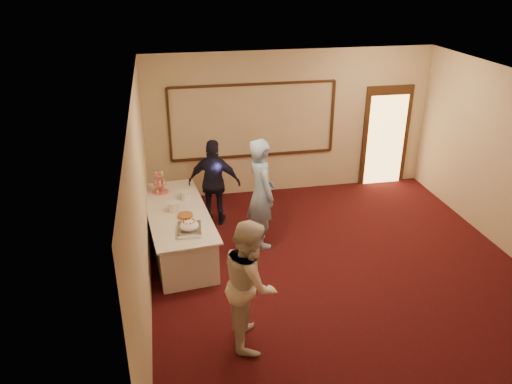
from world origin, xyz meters
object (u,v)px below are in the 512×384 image
tart (185,216)px  guest (214,183)px  woman (251,283)px  buffet_table (178,231)px  pavlova_tray (189,227)px  cupcake_stand (160,184)px  plate_stack_a (174,207)px  man (261,193)px  plate_stack_b (186,195)px

tart → guest: size_ratio=0.17×
woman → guest: (-0.07, 3.30, -0.04)m
buffet_table → pavlova_tray: bearing=-78.5°
cupcake_stand → woman: bearing=-71.8°
plate_stack_a → cupcake_stand: bearing=104.4°
woman → cupcake_stand: bearing=24.4°
man → pavlova_tray: bearing=109.1°
guest → pavlova_tray: bearing=86.9°
buffet_table → woman: 2.59m
buffet_table → man: size_ratio=1.34×
guest → cupcake_stand: bearing=21.2°
man → guest: 1.16m
buffet_table → plate_stack_b: bearing=65.3°
plate_stack_b → woman: size_ratio=0.11×
pavlova_tray → tart: pavlova_tray is taller
pavlova_tray → cupcake_stand: cupcake_stand is taller
buffet_table → man: (1.44, -0.03, 0.59)m
buffet_table → cupcake_stand: (-0.26, 0.81, 0.54)m
guest → man: bearing=143.7°
cupcake_stand → guest: guest is taller
tart → guest: 1.32m
pavlova_tray → plate_stack_b: (0.03, 1.17, 0.00)m
plate_stack_a → tart: bearing=-57.0°
cupcake_stand → man: 1.89m
man → plate_stack_a: bearing=78.9°
guest → woman: bearing=107.6°
pavlova_tray → guest: size_ratio=0.32×
buffet_table → pavlova_tray: 0.90m
buffet_table → plate_stack_b: size_ratio=13.86×
buffet_table → tart: size_ratio=9.20×
buffet_table → cupcake_stand: bearing=107.6°
pavlova_tray → tart: 0.49m
man → woman: 2.47m
cupcake_stand → man: (1.69, -0.84, 0.05)m
woman → plate_stack_b: bearing=18.5°
pavlova_tray → tart: (-0.03, 0.49, -0.05)m
plate_stack_b → man: man is taller
woman → pavlova_tray: bearing=27.7°
tart → man: size_ratio=0.15×
cupcake_stand → woman: 3.39m
cupcake_stand → plate_stack_a: size_ratio=2.18×
man → guest: man is taller
buffet_table → tart: (0.12, -0.27, 0.41)m
pavlova_tray → woman: 1.78m
pavlova_tray → plate_stack_a: (-0.20, 0.74, 0.00)m
plate_stack_a → man: (1.48, -0.01, 0.12)m
plate_stack_b → guest: (0.55, 0.48, -0.02)m
buffet_table → pavlova_tray: (0.15, -0.76, 0.46)m
guest → plate_stack_b: bearing=57.7°
plate_stack_a → guest: (0.78, 0.91, -0.02)m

